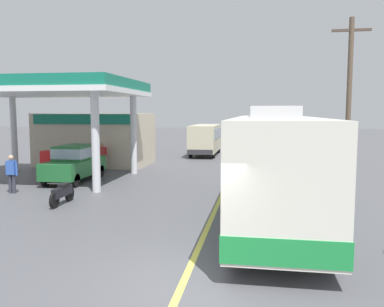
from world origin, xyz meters
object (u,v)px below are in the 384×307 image
(coach_bus_main, at_px, (275,167))
(car_trailing_behind_bus, at_px, (262,146))
(motorcycle_parked_forecourt, at_px, (62,193))
(pedestrian_near_pump, at_px, (102,155))
(car_at_pump, at_px, (75,161))
(pedestrian_by_shop, at_px, (12,172))
(minibus_opposing_lane, at_px, (205,137))

(coach_bus_main, distance_m, car_trailing_behind_bus, 16.86)
(motorcycle_parked_forecourt, height_order, pedestrian_near_pump, pedestrian_near_pump)
(car_at_pump, relative_size, motorcycle_parked_forecourt, 2.33)
(car_at_pump, distance_m, pedestrian_near_pump, 3.87)
(car_at_pump, xyz_separation_m, pedestrian_by_shop, (-1.31, -3.35, -0.08))
(pedestrian_by_shop, bearing_deg, coach_bus_main, -12.10)
(motorcycle_parked_forecourt, relative_size, pedestrian_by_shop, 1.08)
(car_at_pump, bearing_deg, minibus_opposing_lane, 69.71)
(minibus_opposing_lane, bearing_deg, car_trailing_behind_bus, -25.21)
(car_trailing_behind_bus, bearing_deg, pedestrian_by_shop, -126.47)
(coach_bus_main, distance_m, pedestrian_near_pump, 13.68)
(coach_bus_main, distance_m, motorcycle_parked_forecourt, 7.95)
(motorcycle_parked_forecourt, bearing_deg, pedestrian_near_pump, 102.39)
(coach_bus_main, bearing_deg, motorcycle_parked_forecourt, 174.68)
(minibus_opposing_lane, height_order, car_trailing_behind_bus, minibus_opposing_lane)
(minibus_opposing_lane, relative_size, motorcycle_parked_forecourt, 3.41)
(pedestrian_near_pump, bearing_deg, motorcycle_parked_forecourt, -77.61)
(car_at_pump, relative_size, minibus_opposing_lane, 0.69)
(pedestrian_near_pump, relative_size, pedestrian_by_shop, 1.00)
(car_trailing_behind_bus, bearing_deg, minibus_opposing_lane, 154.79)
(pedestrian_by_shop, bearing_deg, pedestrian_near_pump, 80.50)
(car_at_pump, bearing_deg, motorcycle_parked_forecourt, -69.68)
(coach_bus_main, bearing_deg, minibus_opposing_lane, 104.06)
(minibus_opposing_lane, xyz_separation_m, pedestrian_near_pump, (-5.01, -9.41, -0.54))
(pedestrian_near_pump, bearing_deg, minibus_opposing_lane, 61.98)
(pedestrian_near_pump, distance_m, pedestrian_by_shop, 7.31)
(pedestrian_by_shop, bearing_deg, minibus_opposing_lane, 69.50)
(coach_bus_main, bearing_deg, car_at_pump, 149.46)
(car_at_pump, distance_m, minibus_opposing_lane, 14.15)
(minibus_opposing_lane, xyz_separation_m, motorcycle_parked_forecourt, (-3.07, -18.24, -1.03))
(pedestrian_near_pump, bearing_deg, car_at_pump, -88.52)
(pedestrian_by_shop, bearing_deg, car_trailing_behind_bus, 53.53)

